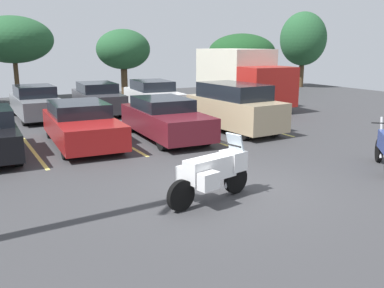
{
  "coord_description": "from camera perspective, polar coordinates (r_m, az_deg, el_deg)",
  "views": [
    {
      "loc": [
        -5.47,
        -7.99,
        3.35
      ],
      "look_at": [
        -0.39,
        1.17,
        0.91
      ],
      "focal_mm": 39.97,
      "sensor_mm": 36.0,
      "label": 1
    }
  ],
  "objects": [
    {
      "name": "car_far_charcoal",
      "position": [
        21.76,
        -12.45,
        5.98
      ],
      "size": [
        2.06,
        4.66,
        1.52
      ],
      "color": "#38383D",
      "rests_on": "ground"
    },
    {
      "name": "car_far_white",
      "position": [
        22.72,
        -5.21,
        6.49
      ],
      "size": [
        2.29,
        5.02,
        1.51
      ],
      "color": "white",
      "rests_on": "ground"
    },
    {
      "name": "box_truck",
      "position": [
        23.58,
        6.5,
        8.85
      ],
      "size": [
        2.9,
        6.58,
        3.12
      ],
      "color": "#A51E19",
      "rests_on": "ground"
    },
    {
      "name": "tree_rear",
      "position": [
        30.87,
        6.65,
        12.05
      ],
      "size": [
        4.68,
        4.68,
        4.1
      ],
      "color": "#4C3823",
      "rests_on": "ground"
    },
    {
      "name": "ground",
      "position": [
        10.27,
        5.1,
        -6.27
      ],
      "size": [
        44.0,
        44.0,
        0.1
      ],
      "primitive_type": "cube",
      "color": "#38383A"
    },
    {
      "name": "tree_center_right",
      "position": [
        35.84,
        14.62,
        13.41
      ],
      "size": [
        3.63,
        3.63,
        5.87
      ],
      "color": "#4C3823",
      "rests_on": "ground"
    },
    {
      "name": "parking_stripes",
      "position": [
        14.85,
        -14.74,
        -0.33
      ],
      "size": [
        14.89,
        4.68,
        0.01
      ],
      "color": "#EAE066",
      "rests_on": "ground"
    },
    {
      "name": "car_far_grey",
      "position": [
        20.97,
        -20.1,
        5.18
      ],
      "size": [
        1.78,
        4.47,
        1.52
      ],
      "color": "slate",
      "rests_on": "ground"
    },
    {
      "name": "car_tan",
      "position": [
        16.92,
        5.68,
        4.88
      ],
      "size": [
        2.01,
        4.49,
        1.87
      ],
      "color": "tan",
      "rests_on": "ground"
    },
    {
      "name": "tree_far_right",
      "position": [
        29.19,
        -9.16,
        12.34
      ],
      "size": [
        3.54,
        3.54,
        4.35
      ],
      "color": "#4C3823",
      "rests_on": "ground"
    },
    {
      "name": "car_red",
      "position": [
        15.05,
        -14.55,
        2.57
      ],
      "size": [
        2.23,
        5.0,
        1.42
      ],
      "color": "maroon",
      "rests_on": "ground"
    },
    {
      "name": "motorcycle_touring",
      "position": [
        9.3,
        2.84,
        -3.65
      ],
      "size": [
        2.28,
        1.03,
        1.41
      ],
      "color": "black",
      "rests_on": "ground"
    },
    {
      "name": "motorcycle_second",
      "position": [
        12.85,
        24.3,
        -0.56
      ],
      "size": [
        1.58,
        1.68,
        1.32
      ],
      "color": "black",
      "rests_on": "ground"
    },
    {
      "name": "tree_right",
      "position": [
        28.24,
        -22.77,
        12.71
      ],
      "size": [
        4.67,
        4.67,
        5.02
      ],
      "color": "#4C3823",
      "rests_on": "ground"
    },
    {
      "name": "car_maroon",
      "position": [
        15.61,
        -3.63,
        3.43
      ],
      "size": [
        2.12,
        4.98,
        1.46
      ],
      "color": "maroon",
      "rests_on": "ground"
    }
  ]
}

